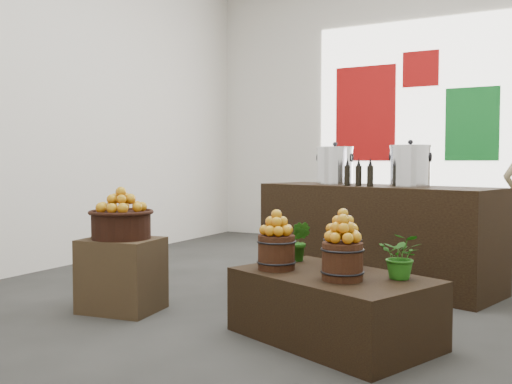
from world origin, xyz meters
The scene contains 22 objects.
ground centered at (0.00, 0.00, 0.00)m, with size 7.00×7.00×0.00m, color #373735.
back_wall centered at (0.00, 3.50, 2.00)m, with size 6.00×0.04×4.00m, color silver.
back_opening centered at (0.30, 3.48, 2.00)m, with size 3.20×0.02×2.40m, color white.
deco_red_left centered at (-0.60, 3.47, 1.90)m, with size 0.90×0.04×1.40m, color #A90D0D.
deco_green_right centered at (0.90, 3.47, 1.70)m, with size 0.70×0.04×1.00m, color #117325.
deco_red_upper centered at (0.20, 3.47, 2.50)m, with size 0.50×0.04×0.50m, color #A90D0D.
crate centered at (-1.09, -1.36, 0.29)m, with size 0.58×0.47×0.58m, color #483621.
wicker_basket centered at (-1.09, -1.36, 0.68)m, with size 0.46×0.46×0.21m, color black.
apples_in_basket centered at (-1.09, -1.36, 0.88)m, with size 0.36×0.36×0.19m, color #A61A05, non-canonical shape.
display_table centered at (0.65, -1.29, 0.22)m, with size 1.28×0.79×0.44m, color black.
apple_bucket_front_left centered at (0.25, -1.31, 0.56)m, with size 0.26×0.26×0.24m, color #3E2011.
apples_in_bucket_front_left centered at (0.25, -1.31, 0.76)m, with size 0.19×0.19×0.17m, color #A61A05, non-canonical shape.
apple_bucket_front_right centered at (0.77, -1.44, 0.56)m, with size 0.26×0.26×0.24m, color #3E2011.
apples_in_bucket_front_right centered at (0.77, -1.44, 0.76)m, with size 0.19×0.19×0.17m, color #A61A05, non-canonical shape.
apple_bucket_rear centered at (0.62, -1.02, 0.56)m, with size 0.26×0.26×0.24m, color #3E2011.
apples_in_bucket_rear centered at (0.62, -1.02, 0.76)m, with size 0.19×0.19×0.17m, color #A61A05, non-canonical shape.
herb_garnish_right centered at (1.09, -1.24, 0.59)m, with size 0.26×0.23×0.29m, color #1E5D13.
herb_garnish_left centered at (0.25, -0.94, 0.59)m, with size 0.16×0.13×0.30m, color #1E5D13.
counter centered at (0.39, 0.57, 0.48)m, with size 2.33×0.74×0.96m, color black.
stock_pot_left centered at (-0.07, 0.71, 1.14)m, with size 0.36×0.36×0.36m, color silver.
stock_pot_center centered at (0.75, 0.47, 1.14)m, with size 0.36×0.36×0.36m, color silver.
oil_cruets centered at (0.32, 0.35, 1.09)m, with size 0.25×0.06×0.27m, color black, non-canonical shape.
Camera 1 is at (1.94, -4.82, 1.18)m, focal length 40.00 mm.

